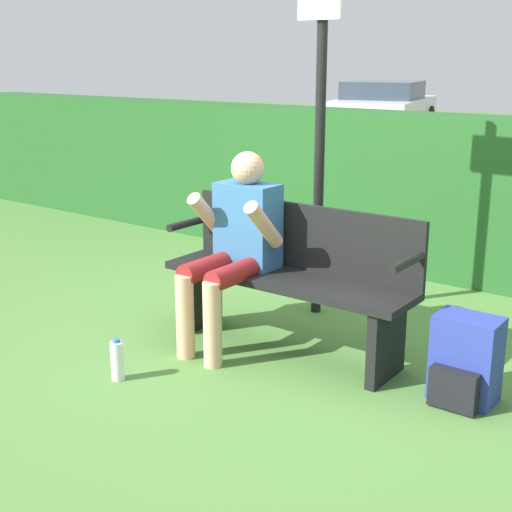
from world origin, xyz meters
The scene contains 8 objects.
ground_plane centered at (0.00, 0.00, 0.00)m, with size 40.00×40.00×0.00m, color #4C7A38.
hedge_back centered at (0.00, 2.12, 0.66)m, with size 12.00×0.54×1.31m.
park_bench centered at (0.00, 0.06, 0.47)m, with size 1.61×0.41×0.89m.
person_seated centered at (-0.32, -0.08, 0.67)m, with size 0.52×0.65×1.21m.
backpack centered at (1.13, 0.01, 0.22)m, with size 0.33×0.30×0.47m.
water_bottle centered at (-0.52, -0.90, 0.12)m, with size 0.08×0.08×0.25m.
signpost centered at (-0.22, 0.71, 1.29)m, with size 0.31×0.09×2.29m.
parked_car centered at (-5.59, 12.24, 0.58)m, with size 2.72×4.26×1.20m.
Camera 1 is at (2.31, -3.40, 1.76)m, focal length 50.00 mm.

